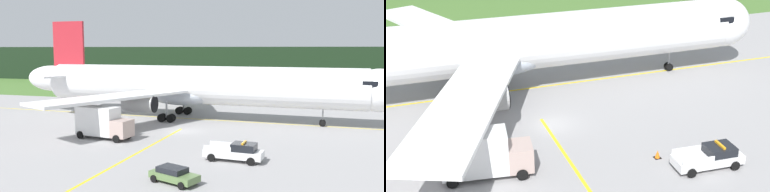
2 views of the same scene
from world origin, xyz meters
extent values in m
plane|color=#969495|center=(0.00, 0.00, 0.00)|extent=(320.00, 320.00, 0.00)
cube|color=#47702F|center=(0.00, 50.48, 0.02)|extent=(320.00, 45.82, 0.04)
cube|color=yellow|center=(-0.82, 9.36, 0.00)|extent=(76.86, 2.11, 0.01)
cylinder|color=white|center=(-0.82, 9.36, 5.21)|extent=(48.17, 6.85, 5.72)
ellipsoid|color=white|center=(24.34, 8.77, 5.21)|extent=(6.42, 5.87, 5.72)
ellipsoid|color=#AFB7C2|center=(-3.22, 9.42, 3.64)|extent=(11.80, 6.28, 3.15)
cube|color=black|center=(22.99, 8.80, 6.21)|extent=(1.93, 5.47, 0.70)
cube|color=white|center=(-7.62, 21.81, 4.50)|extent=(13.09, 22.68, 0.35)
cylinder|color=#A6A6A6|center=(-5.79, 18.47, 3.32)|extent=(4.39, 2.58, 2.48)
cylinder|color=black|center=(-3.58, 18.42, 3.32)|extent=(0.17, 2.28, 2.28)
cube|color=white|center=(-8.20, -2.75, 4.50)|extent=(13.96, 22.50, 0.35)
cylinder|color=#A6A6A6|center=(-6.22, 0.50, 3.32)|extent=(4.39, 2.58, 2.48)
cylinder|color=black|center=(-4.00, 0.45, 3.32)|extent=(0.17, 2.28, 2.28)
cylinder|color=gray|center=(17.43, 8.93, 1.63)|extent=(0.20, 0.20, 2.35)
cylinder|color=black|center=(17.44, 9.19, 0.45)|extent=(0.90, 0.24, 0.90)
cylinder|color=black|center=(17.42, 8.67, 0.45)|extent=(0.90, 0.24, 0.90)
cylinder|color=gray|center=(-4.14, 13.16, 1.78)|extent=(0.28, 0.28, 2.35)
cylinder|color=black|center=(-3.44, 12.79, 0.60)|extent=(1.21, 0.33, 1.20)
cylinder|color=black|center=(-3.43, 13.49, 0.60)|extent=(1.21, 0.33, 1.20)
cylinder|color=black|center=(-4.84, 12.83, 0.60)|extent=(1.21, 0.33, 1.20)
cylinder|color=black|center=(-4.83, 13.53, 0.60)|extent=(1.21, 0.33, 1.20)
cylinder|color=gray|center=(-4.31, 5.73, 1.78)|extent=(0.28, 0.28, 2.35)
cylinder|color=black|center=(-3.60, 6.06, 0.60)|extent=(1.21, 0.33, 1.20)
cylinder|color=black|center=(-3.62, 5.36, 0.60)|extent=(1.21, 0.33, 1.20)
cylinder|color=black|center=(-5.00, 6.09, 0.60)|extent=(1.21, 0.33, 1.20)
cylinder|color=black|center=(-5.02, 5.39, 0.60)|extent=(1.21, 0.33, 1.20)
cube|color=silver|center=(9.08, -11.77, 0.73)|extent=(5.74, 2.41, 0.70)
cube|color=black|center=(10.09, -11.84, 1.43)|extent=(2.37, 2.02, 0.70)
cube|color=silver|center=(7.80, -10.72, 1.31)|extent=(2.69, 0.29, 0.45)
cube|color=silver|center=(7.67, -12.64, 1.31)|extent=(2.69, 0.29, 0.45)
cube|color=orange|center=(10.09, -11.84, 1.86)|extent=(0.30, 1.43, 0.16)
cylinder|color=black|center=(11.05, -10.87, 0.38)|extent=(0.77, 0.29, 0.76)
cylinder|color=black|center=(10.91, -12.93, 0.38)|extent=(0.77, 0.29, 0.76)
cylinder|color=black|center=(7.25, -10.61, 0.38)|extent=(0.77, 0.29, 0.76)
cylinder|color=black|center=(7.10, -12.67, 0.38)|extent=(0.77, 0.29, 0.76)
cube|color=#B49A91|center=(-4.98, -7.17, 1.45)|extent=(2.23, 2.65, 2.00)
cube|color=silver|center=(-8.40, -6.66, 2.11)|extent=(5.32, 3.11, 3.33)
cylinder|color=#99999E|center=(-7.41, -6.80, 0.36)|extent=(0.78, 0.21, 1.04)
cylinder|color=#99999E|center=(-9.39, -6.51, 0.36)|extent=(0.78, 0.21, 1.04)
cylinder|color=black|center=(-4.80, -5.98, 0.45)|extent=(0.93, 0.39, 0.90)
cylinder|color=black|center=(-5.16, -8.35, 0.45)|extent=(0.93, 0.39, 0.90)
cylinder|color=black|center=(-9.96, -5.21, 0.45)|extent=(0.93, 0.39, 0.90)
cylinder|color=black|center=(-10.31, -7.58, 0.45)|extent=(0.93, 0.39, 0.90)
cube|color=black|center=(6.12, -9.05, 0.01)|extent=(0.56, 0.56, 0.03)
cone|color=orange|center=(6.12, -9.05, 0.37)|extent=(0.43, 0.43, 0.67)
camera|label=1|loc=(16.42, -49.39, 10.73)|focal=38.22mm
camera|label=2|loc=(-13.68, -42.54, 21.88)|focal=49.84mm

